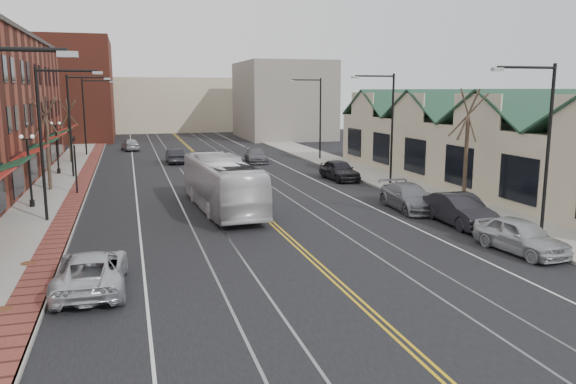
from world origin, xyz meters
TOP-DOWN VIEW (x-y plane):
  - ground at (0.00, 0.00)m, footprint 160.00×160.00m
  - sidewalk_left at (-12.00, 20.00)m, footprint 4.00×120.00m
  - sidewalk_right at (12.00, 20.00)m, footprint 4.00×120.00m
  - building_right at (18.00, 20.00)m, footprint 8.00×36.00m
  - backdrop_left at (-16.00, 70.00)m, footprint 14.00×18.00m
  - backdrop_mid at (0.00, 85.00)m, footprint 22.00×14.00m
  - backdrop_right at (15.00, 65.00)m, footprint 12.00×16.00m
  - streetlight_l_1 at (-11.05, 16.00)m, footprint 3.33×0.25m
  - streetlight_l_2 at (-11.05, 32.00)m, footprint 3.33×0.25m
  - streetlight_l_3 at (-11.05, 48.00)m, footprint 3.33×0.25m
  - streetlight_r_0 at (11.05, 6.00)m, footprint 3.33×0.25m
  - streetlight_r_1 at (11.05, 22.00)m, footprint 3.33×0.25m
  - streetlight_r_2 at (11.05, 38.00)m, footprint 3.33×0.25m
  - lamppost_l_2 at (-12.80, 20.00)m, footprint 0.84×0.28m
  - lamppost_l_3 at (-12.80, 34.00)m, footprint 0.84×0.28m
  - tree_left_near at (-12.50, 26.00)m, footprint 1.78×1.37m
  - tree_left_far at (-12.50, 42.00)m, footprint 1.66×1.28m
  - tree_right_mid at (12.50, 14.00)m, footprint 1.90×1.46m
  - manhole_mid at (-11.20, 3.00)m, footprint 0.60×0.60m
  - manhole_far at (-11.20, 8.00)m, footprint 0.60×0.60m
  - traffic_signal at (-10.60, 24.00)m, footprint 0.18×0.15m
  - transit_bus at (-2.00, 16.57)m, footprint 3.33×11.32m
  - parked_suv at (-8.60, 4.55)m, footprint 2.46×5.12m
  - parked_car_a at (8.98, 4.30)m, footprint 2.32×4.67m
  - parked_car_b at (9.30, 9.48)m, footprint 1.86×5.00m
  - parked_car_c at (8.61, 13.66)m, footprint 2.34×5.29m
  - parked_car_d at (8.66, 25.18)m, footprint 2.16×4.77m
  - distant_car_left at (-2.89, 39.24)m, footprint 1.52×4.24m
  - distant_car_right at (4.78, 37.61)m, footprint 2.25×4.81m
  - distant_car_far at (-6.92, 52.46)m, footprint 2.25×4.40m

SIDE VIEW (x-z plane):
  - ground at x=0.00m, z-range 0.00..0.00m
  - sidewalk_left at x=-12.00m, z-range 0.00..0.15m
  - sidewalk_right at x=12.00m, z-range 0.00..0.15m
  - manhole_mid at x=-11.20m, z-range 0.15..0.17m
  - manhole_far at x=-11.20m, z-range 0.15..0.17m
  - distant_car_right at x=4.78m, z-range 0.00..1.36m
  - distant_car_left at x=-2.89m, z-range 0.00..1.39m
  - parked_suv at x=-8.60m, z-range 0.00..1.41m
  - distant_car_far at x=-6.92m, z-range 0.00..1.43m
  - parked_car_c at x=8.61m, z-range 0.00..1.51m
  - parked_car_a at x=8.98m, z-range 0.00..1.53m
  - parked_car_d at x=8.66m, z-range 0.00..1.59m
  - parked_car_b at x=9.30m, z-range 0.00..1.63m
  - transit_bus at x=-2.00m, z-range 0.00..3.11m
  - lamppost_l_2 at x=-12.80m, z-range 0.07..4.34m
  - lamppost_l_3 at x=-12.80m, z-range 0.07..4.34m
  - building_right at x=18.00m, z-range 0.00..4.60m
  - traffic_signal at x=-10.60m, z-range 0.45..4.25m
  - tree_left_far at x=-12.50m, z-range 0.26..6.29m
  - tree_left_near at x=-12.50m, z-range 0.27..6.75m
  - tree_right_mid at x=12.50m, z-range 0.28..7.22m
  - backdrop_mid at x=0.00m, z-range 0.00..9.00m
  - streetlight_l_1 at x=-11.05m, z-range 1.03..9.03m
  - streetlight_l_2 at x=-11.05m, z-range 1.03..9.03m
  - streetlight_l_3 at x=-11.05m, z-range 1.03..9.03m
  - streetlight_r_0 at x=11.05m, z-range 1.03..9.03m
  - streetlight_r_1 at x=11.05m, z-range 1.03..9.03m
  - streetlight_r_2 at x=11.05m, z-range 1.03..9.03m
  - backdrop_right at x=15.00m, z-range 0.00..11.00m
  - backdrop_left at x=-16.00m, z-range 0.00..14.00m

